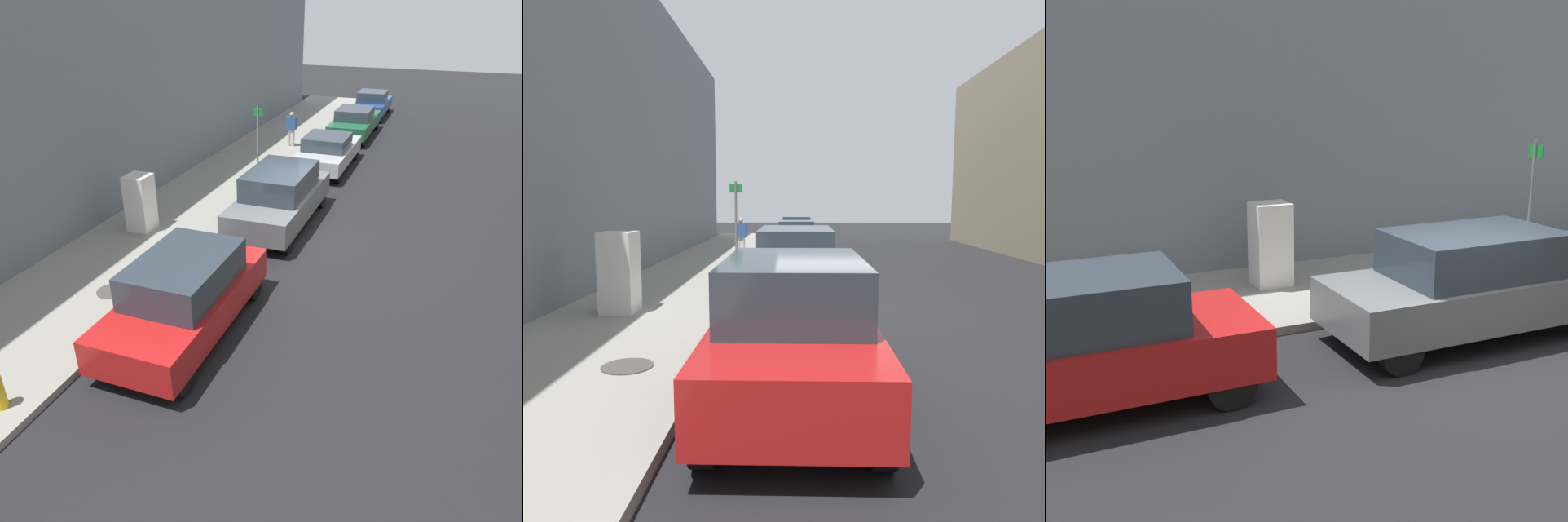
% 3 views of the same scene
% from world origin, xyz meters
% --- Properties ---
extents(ground_plane, '(80.00, 80.00, 0.00)m').
position_xyz_m(ground_plane, '(0.00, 0.00, 0.00)').
color(ground_plane, black).
extents(sidewalk_slab, '(3.70, 44.00, 0.15)m').
position_xyz_m(sidewalk_slab, '(-3.90, 0.00, 0.08)').
color(sidewalk_slab, gray).
rests_on(sidewalk_slab, ground).
extents(discarded_refrigerator, '(0.66, 0.72, 1.62)m').
position_xyz_m(discarded_refrigerator, '(-4.35, -1.45, 0.96)').
color(discarded_refrigerator, white).
rests_on(discarded_refrigerator, sidewalk_slab).
extents(manhole_cover, '(0.70, 0.70, 0.02)m').
position_xyz_m(manhole_cover, '(-3.10, -4.80, 0.16)').
color(manhole_cover, '#47443F').
rests_on(manhole_cover, sidewalk_slab).
extents(street_sign_post, '(0.36, 0.07, 2.77)m').
position_xyz_m(street_sign_post, '(-2.57, 3.38, 1.69)').
color(street_sign_post, slate).
rests_on(street_sign_post, sidewalk_slab).
extents(pedestrian_walking_far, '(0.44, 0.22, 1.51)m').
position_xyz_m(pedestrian_walking_far, '(-3.05, 8.90, 1.01)').
color(pedestrian_walking_far, beige).
rests_on(pedestrian_walking_far, sidewalk_slab).
extents(parked_suv_red, '(1.86, 4.54, 1.72)m').
position_xyz_m(parked_suv_red, '(-0.82, -5.37, 0.88)').
color(parked_suv_red, red).
rests_on(parked_suv_red, ground).
extents(parked_suv_gray, '(1.91, 4.80, 1.74)m').
position_xyz_m(parked_suv_gray, '(-0.82, 0.62, 0.89)').
color(parked_suv_gray, slate).
rests_on(parked_suv_gray, ground).
extents(parked_sedan_silver, '(1.87, 4.47, 1.38)m').
position_xyz_m(parked_sedan_silver, '(-0.82, 6.64, 0.71)').
color(parked_sedan_silver, silver).
rests_on(parked_sedan_silver, ground).
extents(parked_sedan_green, '(1.81, 4.79, 1.41)m').
position_xyz_m(parked_sedan_green, '(-0.82, 12.19, 0.74)').
color(parked_sedan_green, '#1E6038').
rests_on(parked_sedan_green, ground).
extents(parked_hatchback_blue, '(1.72, 4.13, 1.42)m').
position_xyz_m(parked_hatchback_blue, '(-0.82, 17.34, 0.72)').
color(parked_hatchback_blue, '#23479E').
rests_on(parked_hatchback_blue, ground).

